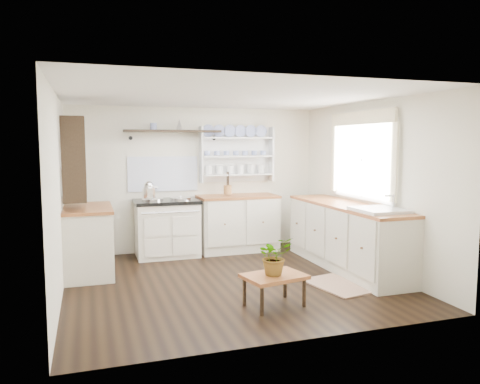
% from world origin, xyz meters
% --- Properties ---
extents(floor, '(4.00, 3.80, 0.01)m').
position_xyz_m(floor, '(0.00, 0.00, 0.00)').
color(floor, black).
rests_on(floor, ground).
extents(wall_back, '(4.00, 0.02, 2.30)m').
position_xyz_m(wall_back, '(0.00, 1.90, 1.15)').
color(wall_back, silver).
rests_on(wall_back, ground).
extents(wall_right, '(0.02, 3.80, 2.30)m').
position_xyz_m(wall_right, '(2.00, 0.00, 1.15)').
color(wall_right, silver).
rests_on(wall_right, ground).
extents(wall_left, '(0.02, 3.80, 2.30)m').
position_xyz_m(wall_left, '(-2.00, 0.00, 1.15)').
color(wall_left, silver).
rests_on(wall_left, ground).
extents(ceiling, '(4.00, 3.80, 0.01)m').
position_xyz_m(ceiling, '(0.00, 0.00, 2.30)').
color(ceiling, white).
rests_on(ceiling, wall_back).
extents(window, '(0.08, 1.55, 1.22)m').
position_xyz_m(window, '(1.95, 0.15, 1.56)').
color(window, white).
rests_on(window, wall_right).
extents(aga_cooker, '(0.97, 0.68, 0.90)m').
position_xyz_m(aga_cooker, '(-0.55, 1.57, 0.44)').
color(aga_cooker, silver).
rests_on(aga_cooker, floor).
extents(back_cabinets, '(1.27, 0.63, 0.90)m').
position_xyz_m(back_cabinets, '(0.60, 1.60, 0.46)').
color(back_cabinets, beige).
rests_on(back_cabinets, floor).
extents(right_cabinets, '(0.62, 2.43, 0.90)m').
position_xyz_m(right_cabinets, '(1.70, 0.10, 0.46)').
color(right_cabinets, beige).
rests_on(right_cabinets, floor).
extents(belfast_sink, '(0.55, 0.60, 0.45)m').
position_xyz_m(belfast_sink, '(1.70, -0.65, 0.80)').
color(belfast_sink, white).
rests_on(belfast_sink, right_cabinets).
extents(left_cabinets, '(0.62, 1.13, 0.90)m').
position_xyz_m(left_cabinets, '(-1.70, 0.90, 0.46)').
color(left_cabinets, beige).
rests_on(left_cabinets, floor).
extents(plate_rack, '(1.20, 0.22, 0.90)m').
position_xyz_m(plate_rack, '(0.65, 1.86, 1.56)').
color(plate_rack, white).
rests_on(plate_rack, wall_back).
extents(high_shelf, '(1.50, 0.29, 0.16)m').
position_xyz_m(high_shelf, '(-0.40, 1.78, 1.91)').
color(high_shelf, black).
rests_on(high_shelf, wall_back).
extents(left_shelving, '(0.28, 0.80, 1.05)m').
position_xyz_m(left_shelving, '(-1.84, 0.90, 1.55)').
color(left_shelving, black).
rests_on(left_shelving, wall_left).
extents(kettle, '(0.19, 0.19, 0.24)m').
position_xyz_m(kettle, '(-0.83, 1.45, 1.05)').
color(kettle, silver).
rests_on(kettle, aga_cooker).
extents(utensil_crock, '(0.13, 0.13, 0.15)m').
position_xyz_m(utensil_crock, '(0.46, 1.68, 0.99)').
color(utensil_crock, olive).
rests_on(utensil_crock, back_cabinets).
extents(center_table, '(0.71, 0.57, 0.34)m').
position_xyz_m(center_table, '(0.17, -1.01, 0.30)').
color(center_table, brown).
rests_on(center_table, floor).
extents(potted_plant, '(0.42, 0.38, 0.41)m').
position_xyz_m(potted_plant, '(0.17, -1.01, 0.55)').
color(potted_plant, '#3F7233').
rests_on(potted_plant, center_table).
extents(floor_rug, '(0.71, 0.94, 0.02)m').
position_xyz_m(floor_rug, '(1.19, -0.60, 0.01)').
color(floor_rug, '#966C57').
rests_on(floor_rug, floor).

